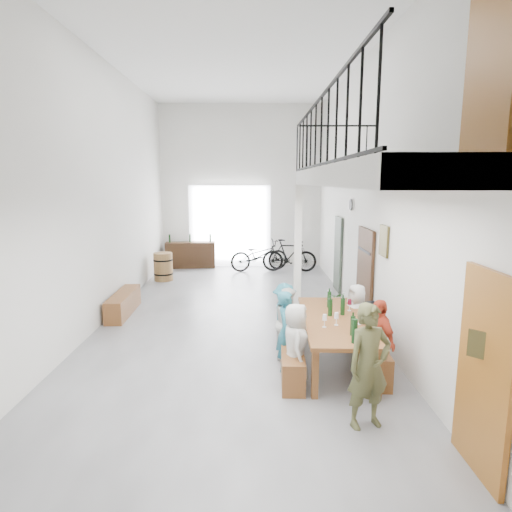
{
  "coord_description": "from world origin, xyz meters",
  "views": [
    {
      "loc": [
        0.41,
        -8.85,
        2.93
      ],
      "look_at": [
        0.47,
        -0.5,
        1.48
      ],
      "focal_mm": 30.0,
      "sensor_mm": 36.0,
      "label": 1
    }
  ],
  "objects_px": {
    "side_bench": "(123,303)",
    "bench_inner": "(291,353)",
    "tasting_table": "(335,324)",
    "oak_barrel": "(163,267)",
    "bicycle_near": "(259,255)",
    "host_standing": "(369,366)",
    "serving_counter": "(191,255)"
  },
  "relations": [
    {
      "from": "side_bench",
      "to": "bench_inner",
      "type": "bearing_deg",
      "value": -38.79
    },
    {
      "from": "tasting_table",
      "to": "side_bench",
      "type": "height_order",
      "value": "tasting_table"
    },
    {
      "from": "oak_barrel",
      "to": "bicycle_near",
      "type": "distance_m",
      "value": 3.22
    },
    {
      "from": "tasting_table",
      "to": "host_standing",
      "type": "relative_size",
      "value": 1.65
    },
    {
      "from": "host_standing",
      "to": "tasting_table",
      "type": "bearing_deg",
      "value": 74.63
    },
    {
      "from": "side_bench",
      "to": "oak_barrel",
      "type": "relative_size",
      "value": 2.04
    },
    {
      "from": "oak_barrel",
      "to": "bench_inner",
      "type": "bearing_deg",
      "value": -61.69
    },
    {
      "from": "oak_barrel",
      "to": "host_standing",
      "type": "bearing_deg",
      "value": -62.37
    },
    {
      "from": "bench_inner",
      "to": "bicycle_near",
      "type": "distance_m",
      "value": 7.56
    },
    {
      "from": "bicycle_near",
      "to": "tasting_table",
      "type": "bearing_deg",
      "value": 170.93
    },
    {
      "from": "side_bench",
      "to": "tasting_table",
      "type": "bearing_deg",
      "value": -33.19
    },
    {
      "from": "oak_barrel",
      "to": "host_standing",
      "type": "relative_size",
      "value": 0.55
    },
    {
      "from": "tasting_table",
      "to": "oak_barrel",
      "type": "relative_size",
      "value": 3.02
    },
    {
      "from": "oak_barrel",
      "to": "host_standing",
      "type": "xyz_separation_m",
      "value": [
        4.07,
        -7.78,
        0.35
      ]
    },
    {
      "from": "oak_barrel",
      "to": "serving_counter",
      "type": "xyz_separation_m",
      "value": [
        0.53,
        1.94,
        0.02
      ]
    },
    {
      "from": "tasting_table",
      "to": "host_standing",
      "type": "height_order",
      "value": "host_standing"
    },
    {
      "from": "side_bench",
      "to": "bicycle_near",
      "type": "bearing_deg",
      "value": 56.62
    },
    {
      "from": "side_bench",
      "to": "host_standing",
      "type": "bearing_deg",
      "value": -46.27
    },
    {
      "from": "tasting_table",
      "to": "serving_counter",
      "type": "height_order",
      "value": "serving_counter"
    },
    {
      "from": "tasting_table",
      "to": "serving_counter",
      "type": "relative_size",
      "value": 1.51
    },
    {
      "from": "oak_barrel",
      "to": "bicycle_near",
      "type": "height_order",
      "value": "bicycle_near"
    },
    {
      "from": "bench_inner",
      "to": "tasting_table",
      "type": "bearing_deg",
      "value": 7.74
    },
    {
      "from": "serving_counter",
      "to": "side_bench",
      "type": "bearing_deg",
      "value": -101.97
    },
    {
      "from": "bench_inner",
      "to": "serving_counter",
      "type": "xyz_separation_m",
      "value": [
        -2.76,
        8.06,
        0.21
      ]
    },
    {
      "from": "oak_barrel",
      "to": "serving_counter",
      "type": "distance_m",
      "value": 2.01
    },
    {
      "from": "tasting_table",
      "to": "bicycle_near",
      "type": "height_order",
      "value": "bicycle_near"
    },
    {
      "from": "tasting_table",
      "to": "oak_barrel",
      "type": "distance_m",
      "value": 7.27
    },
    {
      "from": "tasting_table",
      "to": "side_bench",
      "type": "relative_size",
      "value": 1.48
    },
    {
      "from": "tasting_table",
      "to": "side_bench",
      "type": "distance_m",
      "value": 5.07
    },
    {
      "from": "bench_inner",
      "to": "serving_counter",
      "type": "height_order",
      "value": "serving_counter"
    },
    {
      "from": "side_bench",
      "to": "bicycle_near",
      "type": "relative_size",
      "value": 0.87
    },
    {
      "from": "side_bench",
      "to": "oak_barrel",
      "type": "xyz_separation_m",
      "value": [
        0.22,
        3.3,
        0.18
      ]
    }
  ]
}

